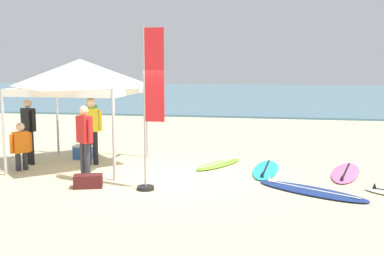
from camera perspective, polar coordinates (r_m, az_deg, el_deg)
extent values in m
plane|color=beige|center=(10.91, -3.42, -6.14)|extent=(80.00, 80.00, 0.00)
cube|color=teal|center=(40.89, 6.97, 4.13)|extent=(80.00, 36.00, 0.10)
cylinder|color=#B7B7BC|center=(11.86, -21.91, -0.53)|extent=(0.07, 0.07, 2.05)
cylinder|color=#B7B7BC|center=(10.66, -9.49, -0.95)|extent=(0.07, 0.07, 2.05)
cylinder|color=#B7B7BC|center=(14.21, -16.05, 1.02)|extent=(0.07, 0.07, 2.05)
cylinder|color=#B7B7BC|center=(13.22, -5.46, 0.80)|extent=(0.07, 0.07, 2.05)
cube|color=white|center=(11.10, -16.22, 4.05)|extent=(2.72, 0.03, 0.18)
cube|color=white|center=(13.58, -11.05, 4.84)|extent=(2.72, 0.03, 0.18)
cube|color=white|center=(12.94, -18.90, 4.43)|extent=(0.03, 2.72, 0.18)
cube|color=white|center=(11.84, -7.34, 4.51)|extent=(0.03, 2.72, 0.18)
pyramid|color=white|center=(12.31, -13.44, 6.53)|extent=(2.84, 2.84, 0.70)
ellipsoid|color=navy|center=(10.05, 14.27, -7.40)|extent=(2.44, 1.85, 0.07)
cube|color=white|center=(10.04, 14.27, -7.19)|extent=(1.80, 1.13, 0.01)
cone|color=white|center=(10.51, 9.40, -6.05)|extent=(0.09, 0.09, 0.12)
ellipsoid|color=pink|center=(11.91, 18.18, -5.17)|extent=(1.11, 2.38, 0.07)
cube|color=black|center=(11.90, 18.19, -4.99)|extent=(0.47, 1.92, 0.01)
cone|color=black|center=(10.97, 17.76, -5.73)|extent=(0.09, 0.09, 0.12)
cone|color=black|center=(10.50, 21.31, -6.51)|extent=(0.09, 0.09, 0.12)
ellipsoid|color=#7AD12D|center=(12.28, 3.28, -4.40)|extent=(1.29, 1.85, 0.07)
cube|color=white|center=(12.27, 3.28, -4.23)|extent=(0.76, 1.40, 0.01)
cone|color=white|center=(12.87, 5.21, -3.42)|extent=(0.09, 0.09, 0.12)
ellipsoid|color=#23B2CC|center=(11.79, 8.95, -5.00)|extent=(0.74, 2.26, 0.07)
cube|color=black|center=(11.78, 8.96, -4.82)|extent=(0.16, 1.89, 0.01)
cone|color=black|center=(10.88, 8.52, -5.56)|extent=(0.09, 0.09, 0.12)
cylinder|color=#383842|center=(13.60, -11.91, -1.63)|extent=(0.13, 0.13, 0.88)
cylinder|color=#383842|center=(13.44, -12.28, -1.74)|extent=(0.13, 0.13, 0.88)
cube|color=#2D8C47|center=(13.42, -12.18, 1.43)|extent=(0.26, 0.38, 0.60)
sphere|color=#9E7051|center=(13.38, -12.23, 3.24)|extent=(0.21, 0.21, 0.21)
cylinder|color=#2D8C47|center=(13.62, -11.72, 1.45)|extent=(0.09, 0.09, 0.54)
cylinder|color=#2D8C47|center=(13.22, -12.66, 1.24)|extent=(0.09, 0.09, 0.54)
cylinder|color=black|center=(13.13, -19.35, -2.23)|extent=(0.13, 0.13, 0.88)
cylinder|color=black|center=(12.98, -18.92, -2.33)|extent=(0.13, 0.13, 0.88)
cube|color=black|center=(12.95, -19.29, 0.95)|extent=(0.42, 0.36, 0.60)
sphere|color=tan|center=(12.91, -19.37, 2.82)|extent=(0.21, 0.21, 0.21)
cylinder|color=black|center=(13.15, -19.83, 0.93)|extent=(0.09, 0.09, 0.54)
cylinder|color=black|center=(12.76, -18.72, 0.79)|extent=(0.09, 0.09, 0.54)
cylinder|color=black|center=(12.56, -11.65, -2.39)|extent=(0.13, 0.13, 0.88)
cylinder|color=black|center=(12.57, -12.47, -2.41)|extent=(0.13, 0.13, 0.88)
cube|color=yellow|center=(12.45, -12.15, 0.95)|extent=(0.41, 0.33, 0.60)
sphere|color=beige|center=(12.41, -12.21, 2.90)|extent=(0.21, 0.21, 0.21)
cylinder|color=yellow|center=(12.45, -11.09, 0.89)|extent=(0.09, 0.09, 0.54)
cylinder|color=yellow|center=(12.47, -13.20, 0.84)|extent=(0.09, 0.09, 0.54)
cylinder|color=#383842|center=(10.77, -12.59, -4.11)|extent=(0.13, 0.13, 0.88)
cylinder|color=#383842|center=(10.92, -13.08, -3.96)|extent=(0.13, 0.13, 0.88)
cube|color=red|center=(10.72, -12.95, -0.16)|extent=(0.42, 0.39, 0.60)
sphere|color=beige|center=(10.67, -13.02, 2.10)|extent=(0.21, 0.21, 0.21)
cylinder|color=red|center=(10.53, -12.31, -0.39)|extent=(0.09, 0.09, 0.54)
cylinder|color=red|center=(10.92, -13.57, -0.14)|extent=(0.09, 0.09, 0.54)
cylinder|color=#2D2D33|center=(12.38, -20.37, -3.88)|extent=(0.13, 0.13, 0.45)
cylinder|color=#2D2D33|center=(12.44, -19.59, -3.79)|extent=(0.13, 0.13, 0.45)
cube|color=orange|center=(12.32, -20.09, -1.63)|extent=(0.40, 0.42, 0.52)
sphere|color=beige|center=(12.27, -20.17, 0.15)|extent=(0.21, 0.21, 0.21)
cylinder|color=orange|center=(12.25, -21.09, -1.82)|extent=(0.09, 0.09, 0.47)
cylinder|color=orange|center=(12.40, -19.09, -1.62)|extent=(0.09, 0.09, 0.47)
cylinder|color=#99999E|center=(9.68, -5.80, 2.27)|extent=(0.04, 0.04, 3.40)
cube|color=red|center=(9.58, -4.58, 6.42)|extent=(0.40, 0.02, 1.90)
cylinder|color=black|center=(9.98, -5.67, -7.27)|extent=(0.36, 0.36, 0.08)
cube|color=#4C1919|center=(10.32, -12.51, -6.33)|extent=(0.67, 0.49, 0.28)
cube|color=#2D60B7|center=(13.42, -13.09, -2.96)|extent=(0.48, 0.34, 0.34)
cube|color=white|center=(13.38, -13.12, -2.14)|extent=(0.50, 0.36, 0.05)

